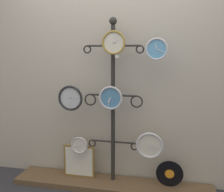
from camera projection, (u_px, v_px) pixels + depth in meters
The scene contains 12 objects.
shop_wall at pixel (116, 60), 2.89m from camera, with size 4.40×0.04×2.80m.
low_shelf at pixel (112, 184), 2.91m from camera, with size 2.20×0.36×0.06m.
display_stand at pixel (113, 128), 2.86m from camera, with size 0.65×0.39×1.84m.
clock_top_center at pixel (114, 43), 2.62m from camera, with size 0.24×0.04×0.24m.
clock_top_right at pixel (157, 49), 2.52m from camera, with size 0.22×0.04×0.22m.
clock_middle_left at pixel (71, 98), 2.82m from camera, with size 0.28×0.04×0.28m.
clock_middle_center at pixel (110, 98), 2.69m from camera, with size 0.25×0.04×0.25m.
clock_bottom_left at pixel (79, 145), 2.89m from camera, with size 0.19×0.04×0.19m.
clock_bottom_right at pixel (150, 145), 2.68m from camera, with size 0.28×0.04×0.28m.
vinyl_record at pixel (170, 174), 2.78m from camera, with size 0.29×0.01×0.29m.
picture_frame at pixel (79, 161), 3.00m from camera, with size 0.36×0.02×0.37m.
price_tag_upper at pixel (117, 56), 2.64m from camera, with size 0.04×0.00×0.03m.
Camera 1 is at (0.58, -2.29, 1.49)m, focal length 42.00 mm.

